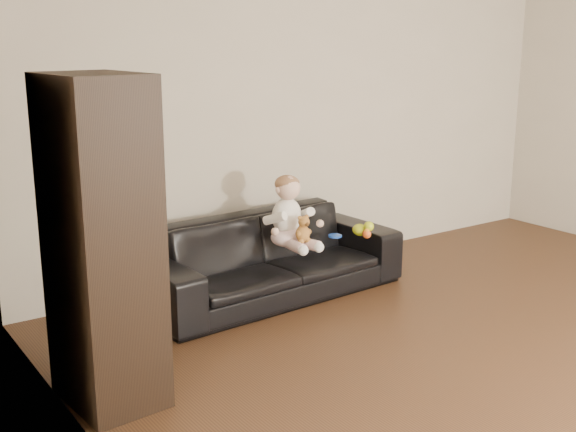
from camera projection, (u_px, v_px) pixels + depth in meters
wall_back at (315, 103)px, 5.71m from camera, size 5.00×0.00×5.00m
wall_left at (193, 215)px, 2.14m from camera, size 0.00×5.50×5.50m
sofa at (270, 257)px, 5.14m from camera, size 1.98×0.87×0.57m
cabinet at (102, 244)px, 3.53m from camera, size 0.46×0.60×1.65m
shelf_item at (101, 169)px, 3.45m from camera, size 0.20×0.26×0.28m
baby at (289, 216)px, 5.03m from camera, size 0.34×0.43×0.51m
teddy_bear at (303, 229)px, 4.93m from camera, size 0.10×0.11×0.19m
toy_green at (360, 230)px, 5.36m from camera, size 0.12×0.14×0.09m
toy_rattle at (367, 234)px, 5.28m from camera, size 0.08×0.08×0.07m
toy_blue_disc at (335, 236)px, 5.33m from camera, size 0.13×0.13×0.01m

